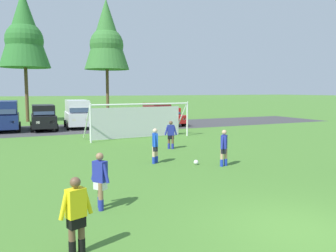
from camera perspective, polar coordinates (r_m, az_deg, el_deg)
The scene contains 17 objects.
ground_plane at distance 22.17m, azimuth -8.24°, elevation -2.93°, with size 400.00×400.00×0.00m, color #477A2D.
parking_lot_strip at distance 31.95m, azimuth -13.48°, elevation -0.32°, with size 52.00×8.40×0.01m, color #3D3D3F.
soccer_ball at distance 15.87m, azimuth 4.69°, elevation -6.02°, with size 0.22×0.22×0.22m.
soccer_goal at distance 24.68m, azimuth -5.02°, elevation 1.02°, with size 7.52×2.37×2.57m.
referee at distance 7.52m, azimuth -15.01°, elevation -14.24°, with size 0.74×0.35×1.64m.
player_midfield_center at distance 10.08m, azimuth -11.21°, elevation -8.94°, with size 0.43×0.69×1.64m.
player_defender_far at distance 19.92m, azimuth 0.47°, elevation -1.48°, with size 0.71×0.33×1.64m.
player_winger_left at distance 15.61m, azimuth 9.29°, elevation -3.62°, with size 0.63×0.53×1.64m.
player_winger_right at distance 16.01m, azimuth -2.16°, elevation -3.31°, with size 0.39×0.70×1.64m.
parked_car_slot_left at distance 31.82m, azimuth -25.33°, elevation 1.67°, with size 2.34×4.87×2.52m.
parked_car_slot_center_left at distance 31.25m, azimuth -19.99°, elevation 1.39°, with size 2.29×4.68×2.16m.
parked_car_slot_center at distance 32.22m, azimuth -14.82°, elevation 2.09°, with size 2.46×4.93×2.52m.
parked_car_slot_center_right at distance 33.08m, azimuth -7.16°, elevation 1.52°, with size 2.20×4.28×1.72m.
parked_car_slot_right at distance 33.10m, azimuth -1.82°, elevation 1.98°, with size 2.15×4.61×2.16m.
parked_car_slot_far_right at distance 33.42m, azimuth 0.13°, elevation 1.61°, with size 2.22×4.29×1.72m.
tree_left_edge at distance 40.78m, azimuth -22.81°, elevation 14.30°, with size 5.26×5.26×14.02m.
tree_mid_left at distance 42.66m, azimuth -10.19°, elevation 14.40°, with size 5.31×5.31×14.16m.
Camera 1 is at (-6.25, -6.00, 3.39)m, focal length 36.67 mm.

